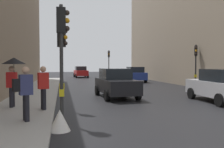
# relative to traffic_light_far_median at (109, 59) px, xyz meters

# --- Properties ---
(ground_plane) EXTENTS (120.00, 120.00, 0.00)m
(ground_plane) POSITION_rel_traffic_light_far_median_xyz_m (-0.70, -23.56, -2.74)
(ground_plane) COLOR black
(sidewalk_kerb) EXTENTS (2.67, 40.00, 0.16)m
(sidewalk_kerb) POSITION_rel_traffic_light_far_median_xyz_m (-7.87, -17.56, -2.66)
(sidewalk_kerb) COLOR #A8A5A0
(sidewalk_kerb) RESTS_ON ground
(traffic_light_far_median) EXTENTS (0.25, 0.43, 3.98)m
(traffic_light_far_median) POSITION_rel_traffic_light_far_median_xyz_m (0.00, 0.00, 0.00)
(traffic_light_far_median) COLOR #2D2D2D
(traffic_light_far_median) RESTS_ON ground
(traffic_light_mid_street) EXTENTS (0.36, 0.45, 3.70)m
(traffic_light_mid_street) POSITION_rel_traffic_light_far_median_xyz_m (4.83, -13.44, -0.19)
(traffic_light_mid_street) COLOR #2D2D2D
(traffic_light_mid_street) RESTS_ON ground
(traffic_light_near_left) EXTENTS (0.43, 0.25, 3.98)m
(traffic_light_near_left) POSITION_rel_traffic_light_far_median_xyz_m (-6.21, -23.39, -0.00)
(traffic_light_near_left) COLOR #2D2D2D
(traffic_light_near_left) RESTS_ON ground
(traffic_light_near_right) EXTENTS (0.45, 0.34, 3.70)m
(traffic_light_near_right) POSITION_rel_traffic_light_far_median_xyz_m (-6.22, -20.96, -0.19)
(traffic_light_near_right) COLOR #2D2D2D
(traffic_light_near_right) RESTS_ON ground
(car_dark_suv) EXTENTS (2.20, 4.29, 1.76)m
(car_dark_suv) POSITION_rel_traffic_light_far_median_xyz_m (-3.02, -17.45, -1.86)
(car_dark_suv) COLOR black
(car_dark_suv) RESTS_ON ground
(car_red_sedan) EXTENTS (2.21, 4.30, 1.76)m
(car_red_sedan) POSITION_rel_traffic_light_far_median_xyz_m (-3.34, 6.11, -1.86)
(car_red_sedan) COLOR red
(car_red_sedan) RESTS_ON ground
(car_blue_van) EXTENTS (2.09, 4.24, 1.76)m
(car_blue_van) POSITION_rel_traffic_light_far_median_xyz_m (2.07, -5.12, -1.86)
(car_blue_van) COLOR navy
(car_blue_van) RESTS_ON ground
(car_silver_hatchback) EXTENTS (2.17, 4.28, 1.76)m
(car_silver_hatchback) POSITION_rel_traffic_light_far_median_xyz_m (2.01, -20.44, -1.86)
(car_silver_hatchback) COLOR #BCBCC1
(car_silver_hatchback) RESTS_ON ground
(pedestrian_with_umbrella) EXTENTS (1.00, 1.00, 2.14)m
(pedestrian_with_umbrella) POSITION_rel_traffic_light_far_median_xyz_m (-8.28, -20.65, -0.90)
(pedestrian_with_umbrella) COLOR black
(pedestrian_with_umbrella) RESTS_ON sidewalk_kerb
(pedestrian_with_grey_backpack) EXTENTS (0.66, 0.47, 1.77)m
(pedestrian_with_grey_backpack) POSITION_rel_traffic_light_far_median_xyz_m (-7.42, -23.42, -1.58)
(pedestrian_with_grey_backpack) COLOR black
(pedestrian_with_grey_backpack) RESTS_ON sidewalk_kerb
(pedestrian_in_red_jacket) EXTENTS (0.46, 0.38, 1.77)m
(pedestrian_in_red_jacket) POSITION_rel_traffic_light_far_median_xyz_m (-6.98, -21.52, -1.61)
(pedestrian_in_red_jacket) COLOR black
(pedestrian_in_red_jacket) RESTS_ON sidewalk_kerb
(warning_sign_triangle) EXTENTS (0.64, 0.64, 0.65)m
(warning_sign_triangle) POSITION_rel_traffic_light_far_median_xyz_m (-6.30, -24.27, -2.42)
(warning_sign_triangle) COLOR silver
(warning_sign_triangle) RESTS_ON ground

